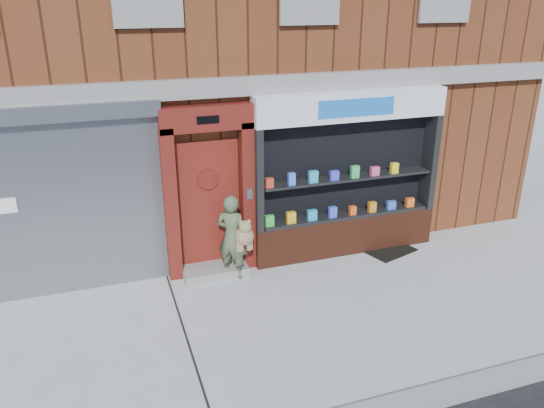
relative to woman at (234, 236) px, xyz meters
name	(u,v)px	position (x,y,z in m)	size (l,w,h in m)	color
ground	(290,319)	(0.44, -1.52, -0.75)	(80.00, 80.00, 0.00)	#9E9E99
building	(197,19)	(0.44, 4.47, 3.25)	(12.00, 8.16, 8.00)	#5F2B15
shutter_bay	(62,191)	(-2.56, 0.40, 0.97)	(3.10, 0.30, 3.04)	gray
red_door_bay	(209,192)	(-0.31, 0.34, 0.71)	(1.52, 0.58, 2.90)	#4A120C
pharmacy_bay	(347,182)	(2.19, 0.29, 0.62)	(3.50, 0.41, 3.00)	#582515
woman	(234,236)	(0.00, 0.00, 0.00)	(0.65, 0.63, 1.48)	#4D5C3C
doormat	(390,250)	(3.02, -0.01, -0.74)	(0.89, 0.63, 0.02)	black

